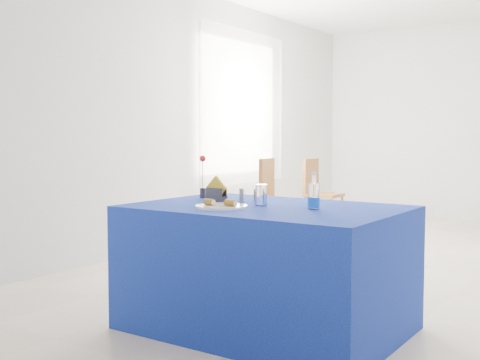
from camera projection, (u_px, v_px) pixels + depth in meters
name	position (u px, v px, depth m)	size (l,w,h in m)	color
floor	(414.00, 267.00, 5.45)	(7.00, 7.00, 0.00)	beige
room_shell	(418.00, 73.00, 5.33)	(7.00, 7.00, 7.00)	silver
window_pane	(239.00, 107.00, 7.39)	(0.04, 1.50, 1.60)	white
curtain	(244.00, 107.00, 7.35)	(0.04, 1.75, 1.85)	white
plate	(221.00, 207.00, 3.55)	(0.31, 0.31, 0.01)	white
drinking_glass	(261.00, 195.00, 3.66)	(0.07, 0.07, 0.13)	white
salt_shaker	(242.00, 195.00, 3.90)	(0.03, 0.03, 0.09)	gray
pepper_shaker	(256.00, 195.00, 3.88)	(0.03, 0.03, 0.09)	slate
blue_table	(266.00, 268.00, 3.68)	(1.60, 1.10, 0.76)	navy
water_bottle	(314.00, 197.00, 3.49)	(0.07, 0.07, 0.21)	white
napkin_holder	(216.00, 194.00, 3.90)	(0.16, 0.06, 0.17)	#353439
rose_vase	(203.00, 178.00, 4.13)	(0.04, 0.04, 0.29)	#222227
chair_win_a	(276.00, 194.00, 6.74)	(0.50, 0.50, 0.94)	#9B5F2D
chair_win_b	(318.00, 189.00, 7.66)	(0.43, 0.43, 0.91)	#9B5F2D
banana_pieces	(220.00, 202.00, 3.54)	(0.21, 0.09, 0.04)	gold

